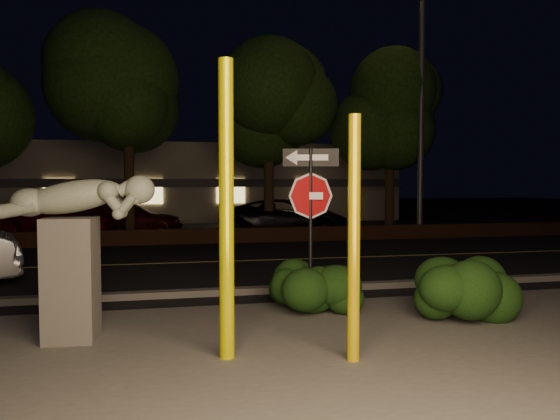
# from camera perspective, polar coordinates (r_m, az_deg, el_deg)

# --- Properties ---
(ground) EXTENTS (90.00, 90.00, 0.00)m
(ground) POSITION_cam_1_polar(r_m,az_deg,el_deg) (17.15, -7.57, -3.97)
(ground) COLOR black
(ground) RESTS_ON ground
(patio) EXTENTS (14.00, 6.00, 0.02)m
(patio) POSITION_cam_1_polar(r_m,az_deg,el_deg) (6.47, 1.05, -15.61)
(patio) COLOR #4C4944
(patio) RESTS_ON ground
(road) EXTENTS (80.00, 8.00, 0.01)m
(road) POSITION_cam_1_polar(r_m,az_deg,el_deg) (14.19, -6.53, -5.41)
(road) COLOR black
(road) RESTS_ON ground
(lane_marking) EXTENTS (80.00, 0.12, 0.00)m
(lane_marking) POSITION_cam_1_polar(r_m,az_deg,el_deg) (14.18, -6.53, -5.36)
(lane_marking) COLOR tan
(lane_marking) RESTS_ON road
(curb) EXTENTS (80.00, 0.25, 0.12)m
(curb) POSITION_cam_1_polar(r_m,az_deg,el_deg) (10.17, -4.13, -8.44)
(curb) COLOR #4C4944
(curb) RESTS_ON ground
(brick_wall) EXTENTS (40.00, 0.35, 0.50)m
(brick_wall) POSITION_cam_1_polar(r_m,az_deg,el_deg) (18.41, -7.92, -2.72)
(brick_wall) COLOR #4B2818
(brick_wall) RESTS_ON ground
(parking_lot) EXTENTS (40.00, 12.00, 0.01)m
(parking_lot) POSITION_cam_1_polar(r_m,az_deg,el_deg) (24.09, -8.98, -1.96)
(parking_lot) COLOR black
(parking_lot) RESTS_ON ground
(building) EXTENTS (22.00, 10.20, 4.00)m
(building) POSITION_cam_1_polar(r_m,az_deg,el_deg) (31.98, -9.87, 2.82)
(building) COLOR gray
(building) RESTS_ON ground
(tree_far_b) EXTENTS (5.20, 5.20, 8.41)m
(tree_far_b) POSITION_cam_1_polar(r_m,az_deg,el_deg) (20.58, -15.64, 14.04)
(tree_far_b) COLOR black
(tree_far_b) RESTS_ON ground
(tree_far_c) EXTENTS (4.80, 4.80, 7.84)m
(tree_far_c) POSITION_cam_1_polar(r_m,az_deg,el_deg) (20.46, -1.19, 13.09)
(tree_far_c) COLOR black
(tree_far_c) RESTS_ON ground
(tree_far_d) EXTENTS (4.40, 4.40, 7.42)m
(tree_far_d) POSITION_cam_1_polar(r_m,az_deg,el_deg) (22.39, 11.47, 11.53)
(tree_far_d) COLOR black
(tree_far_d) RESTS_ON ground
(yellow_pole_left) EXTENTS (0.17, 0.17, 3.47)m
(yellow_pole_left) POSITION_cam_1_polar(r_m,az_deg,el_deg) (6.30, -5.62, -0.11)
(yellow_pole_left) COLOR #DAD600
(yellow_pole_left) RESTS_ON ground
(yellow_pole_right) EXTENTS (0.14, 0.14, 2.83)m
(yellow_pole_right) POSITION_cam_1_polar(r_m,az_deg,el_deg) (6.25, 7.73, -3.07)
(yellow_pole_right) COLOR #DCB807
(yellow_pole_right) RESTS_ON ground
(signpost) EXTENTS (0.85, 0.27, 2.59)m
(signpost) POSITION_cam_1_polar(r_m,az_deg,el_deg) (8.58, 3.22, 1.44)
(signpost) COLOR black
(signpost) RESTS_ON ground
(sculpture) EXTENTS (2.02, 0.70, 2.16)m
(sculpture) POSITION_cam_1_polar(r_m,az_deg,el_deg) (7.52, -20.77, -2.88)
(sculpture) COLOR #4C4944
(sculpture) RESTS_ON ground
(hedge_center) EXTENTS (1.82, 1.21, 0.87)m
(hedge_center) POSITION_cam_1_polar(r_m,az_deg,el_deg) (9.10, 3.89, -7.39)
(hedge_center) COLOR black
(hedge_center) RESTS_ON ground
(hedge_right) EXTENTS (1.75, 1.13, 1.07)m
(hedge_right) POSITION_cam_1_polar(r_m,az_deg,el_deg) (8.74, 4.97, -7.16)
(hedge_right) COLOR black
(hedge_right) RESTS_ON ground
(hedge_far_right) EXTENTS (1.60, 1.16, 1.01)m
(hedge_far_right) POSITION_cam_1_polar(r_m,az_deg,el_deg) (8.62, 18.42, -7.64)
(hedge_far_right) COLOR black
(hedge_far_right) RESTS_ON ground
(streetlight) EXTENTS (1.62, 0.47, 10.71)m
(streetlight) POSITION_cam_1_polar(r_m,az_deg,el_deg) (21.11, 14.00, 14.66)
(streetlight) COLOR #48484D
(streetlight) RESTS_ON ground
(parked_car_red) EXTENTS (4.89, 2.84, 1.56)m
(parked_car_red) POSITION_cam_1_polar(r_m,az_deg,el_deg) (21.50, -22.64, -0.68)
(parked_car_red) COLOR maroon
(parked_car_red) RESTS_ON ground
(parked_car_darkred) EXTENTS (4.46, 2.26, 1.24)m
(parked_car_darkred) POSITION_cam_1_polar(r_m,az_deg,el_deg) (22.25, -15.55, -0.85)
(parked_car_darkred) COLOR #3C0C0A
(parked_car_darkred) RESTS_ON ground
(parked_car_dark) EXTENTS (5.49, 3.71, 1.40)m
(parked_car_dark) POSITION_cam_1_polar(r_m,az_deg,el_deg) (20.81, 0.63, -0.79)
(parked_car_dark) COLOR black
(parked_car_dark) RESTS_ON ground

